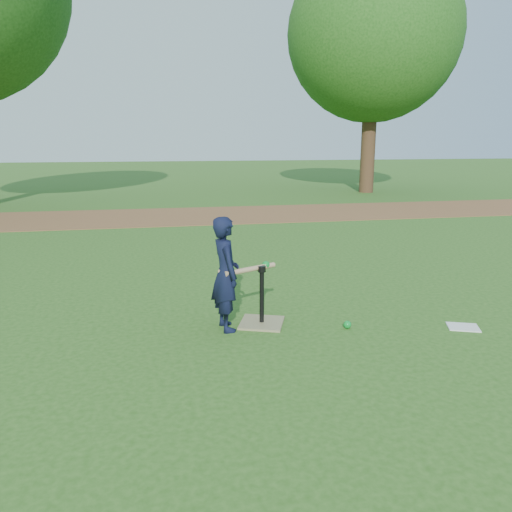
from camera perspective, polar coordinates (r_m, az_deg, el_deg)
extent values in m
plane|color=#285116|center=(5.27, -0.73, -7.41)|extent=(80.00, 80.00, 0.00)
cube|color=brown|center=(12.52, -7.08, 4.60)|extent=(24.00, 3.00, 0.01)
imported|color=black|center=(4.90, -3.50, -2.05)|extent=(0.33, 0.45, 1.14)
sphere|color=#0C8529|center=(5.14, 10.40, -7.71)|extent=(0.08, 0.08, 0.08)
cube|color=silver|center=(5.50, 22.59, -7.51)|extent=(0.36, 0.32, 0.01)
cube|color=#887E56|center=(5.18, 0.66, -7.64)|extent=(0.55, 0.55, 0.02)
cylinder|color=black|center=(5.09, 0.66, -4.60)|extent=(0.05, 0.05, 0.55)
cylinder|color=black|center=(5.01, 0.67, -1.49)|extent=(0.08, 0.08, 0.06)
cylinder|color=tan|center=(4.96, -0.63, -1.52)|extent=(0.56, 0.31, 0.05)
sphere|color=tan|center=(4.88, -4.01, -1.81)|extent=(0.06, 0.06, 0.06)
sphere|color=#0C8529|center=(5.09, 1.14, -1.02)|extent=(0.08, 0.08, 0.08)
cylinder|color=#382316|center=(18.40, 12.71, 12.43)|extent=(0.50, 0.50, 3.42)
sphere|color=#285B19|center=(18.73, 13.31, 23.48)|extent=(5.80, 5.80, 5.80)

